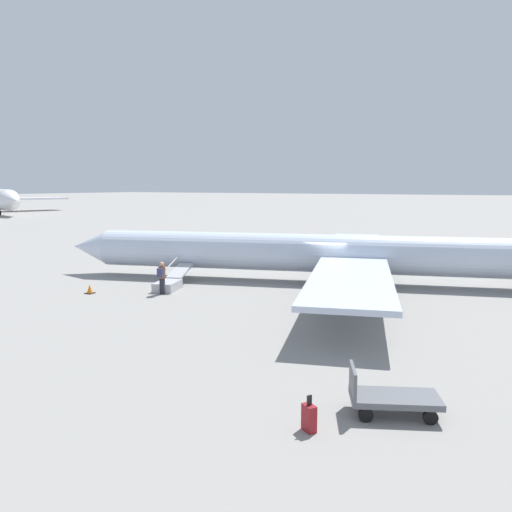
{
  "coord_description": "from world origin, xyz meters",
  "views": [
    {
      "loc": [
        -10.6,
        27.45,
        5.72
      ],
      "look_at": [
        3.85,
        1.98,
        1.57
      ],
      "focal_mm": 35.0,
      "sensor_mm": 36.0,
      "label": 1
    }
  ],
  "objects_px": {
    "boarding_stairs": "(170,283)",
    "suitcase": "(309,418)",
    "passenger": "(162,276)",
    "luggage_cart": "(390,397)",
    "airplane_main": "(345,254)"
  },
  "relations": [
    {
      "from": "luggage_cart",
      "to": "suitcase",
      "type": "bearing_deg",
      "value": 26.52
    },
    {
      "from": "boarding_stairs",
      "to": "luggage_cart",
      "type": "distance_m",
      "value": 17.46
    },
    {
      "from": "boarding_stairs",
      "to": "suitcase",
      "type": "xyz_separation_m",
      "value": [
        -13.29,
        11.18,
        -0.03
      ]
    },
    {
      "from": "airplane_main",
      "to": "luggage_cart",
      "type": "height_order",
      "value": "airplane_main"
    },
    {
      "from": "airplane_main",
      "to": "passenger",
      "type": "xyz_separation_m",
      "value": [
        7.4,
        7.63,
        -0.76
      ]
    },
    {
      "from": "luggage_cart",
      "to": "suitcase",
      "type": "xyz_separation_m",
      "value": [
        1.42,
        1.77,
        -0.13
      ]
    },
    {
      "from": "passenger",
      "to": "suitcase",
      "type": "bearing_deg",
      "value": -145.16
    },
    {
      "from": "suitcase",
      "to": "boarding_stairs",
      "type": "bearing_deg",
      "value": -40.08
    },
    {
      "from": "airplane_main",
      "to": "suitcase",
      "type": "distance_m",
      "value": 18.37
    },
    {
      "from": "suitcase",
      "to": "luggage_cart",
      "type": "bearing_deg",
      "value": -128.72
    },
    {
      "from": "airplane_main",
      "to": "boarding_stairs",
      "type": "distance_m",
      "value": 10.23
    },
    {
      "from": "boarding_stairs",
      "to": "luggage_cart",
      "type": "relative_size",
      "value": 1.68
    },
    {
      "from": "airplane_main",
      "to": "suitcase",
      "type": "height_order",
      "value": "airplane_main"
    },
    {
      "from": "airplane_main",
      "to": "suitcase",
      "type": "relative_size",
      "value": 37.47
    },
    {
      "from": "luggage_cart",
      "to": "suitcase",
      "type": "distance_m",
      "value": 2.28
    }
  ]
}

